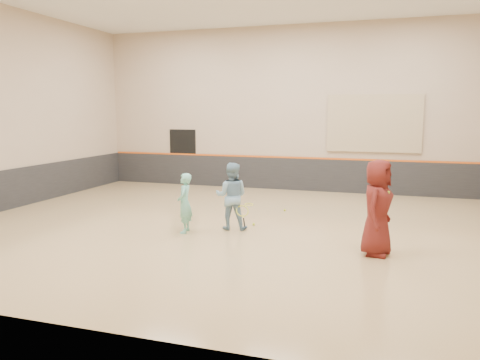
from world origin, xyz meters
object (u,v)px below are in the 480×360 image
(young_man, at_px, (377,208))
(spare_racket, at_px, (249,203))
(instructor, at_px, (231,196))
(girl, at_px, (185,203))

(young_man, relative_size, spare_racket, 3.22)
(spare_racket, bearing_deg, young_man, -46.37)
(instructor, bearing_deg, girl, 25.08)
(instructor, bearing_deg, young_man, 153.32)
(instructor, bearing_deg, spare_racket, -90.90)
(instructor, height_order, spare_racket, instructor)
(girl, relative_size, instructor, 0.87)
(instructor, distance_m, spare_racket, 3.16)
(girl, bearing_deg, young_man, 72.58)
(young_man, bearing_deg, girl, 97.46)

